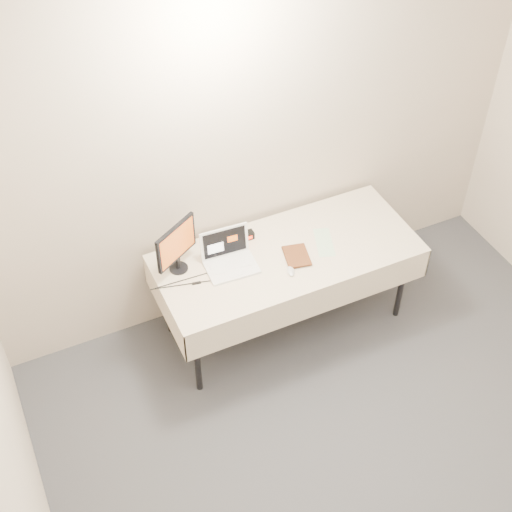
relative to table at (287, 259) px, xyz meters
name	(u,v)px	position (x,y,z in m)	size (l,w,h in m)	color
back_wall	(260,146)	(0.00, 0.45, 0.67)	(4.00, 0.10, 2.70)	beige
table	(287,259)	(0.00, 0.00, 0.00)	(1.86, 0.81, 0.74)	black
laptop	(229,257)	(-0.41, 0.08, 0.12)	(0.36, 0.30, 0.24)	white
monitor	(176,245)	(-0.74, 0.17, 0.29)	(0.33, 0.21, 0.38)	black
book	(285,247)	(-0.04, -0.05, 0.17)	(0.17, 0.02, 0.22)	brown
alarm_clock	(244,236)	(-0.21, 0.25, 0.09)	(0.14, 0.06, 0.06)	black
clicker	(291,271)	(-0.07, -0.18, 0.07)	(0.05, 0.10, 0.02)	silver
paper_form	(324,242)	(0.28, -0.02, 0.06)	(0.12, 0.30, 0.00)	#AFD6AA
usb_dongle	(196,283)	(-0.69, -0.01, 0.07)	(0.06, 0.02, 0.01)	black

